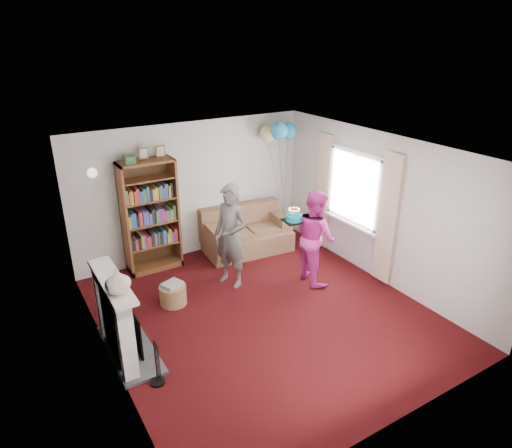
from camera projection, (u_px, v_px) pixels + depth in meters
ground at (264, 313)px, 6.91m from camera, size 5.00×5.00×0.00m
wall_back at (192, 190)px, 8.40m from camera, size 4.50×0.02×2.50m
wall_left at (102, 281)px, 5.34m from camera, size 0.02×5.00×2.50m
wall_right at (381, 209)px, 7.50m from camera, size 0.02×5.00×2.50m
ceiling at (266, 151)px, 5.93m from camera, size 4.50×5.00×0.01m
fireplace at (120, 321)px, 5.86m from camera, size 0.55×1.80×1.12m
window_bay at (353, 201)px, 7.97m from camera, size 0.14×2.02×2.20m
wall_sconce at (92, 173)px, 7.20m from camera, size 0.16×0.23×0.16m
bookcase at (150, 217)px, 7.91m from camera, size 0.94×0.42×2.19m
sofa at (246, 234)px, 8.83m from camera, size 1.63×0.86×0.86m
wicker_basket at (173, 294)px, 7.10m from camera, size 0.42×0.42×0.37m
person_striped at (231, 236)px, 7.41m from camera, size 0.62×0.75×1.75m
person_magenta at (315, 237)px, 7.56m from camera, size 0.70×0.85×1.60m
birthday_cake at (294, 218)px, 7.39m from camera, size 0.33×0.33×0.22m
balloons at (278, 132)px, 8.46m from camera, size 0.65×0.70×1.79m
mantel_vase at (117, 281)px, 5.28m from camera, size 0.35×0.35×0.31m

